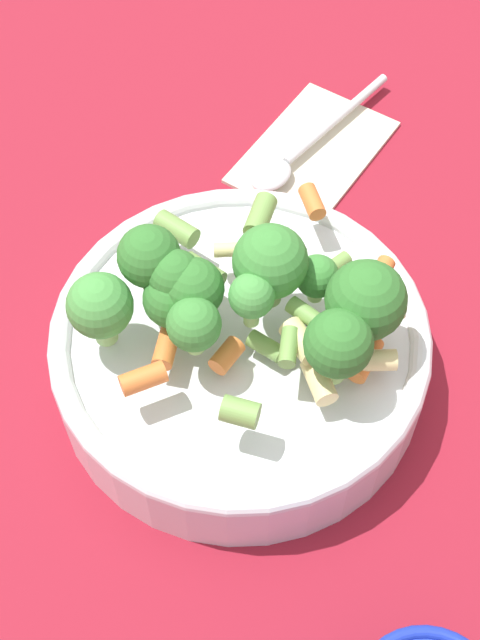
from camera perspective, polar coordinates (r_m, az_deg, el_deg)
name	(u,v)px	position (r m, az deg, el deg)	size (l,w,h in m)	color
ground_plane	(240,373)	(0.58, 0.00, -3.43)	(3.00, 3.00, 0.00)	maroon
bowl	(240,350)	(0.56, 0.00, -1.94)	(0.23, 0.23, 0.05)	silver
pasta_salad	(248,296)	(0.51, 0.52, 1.53)	(0.18, 0.17, 0.07)	#8CB766
napkin	(313,150)	(0.71, 4.71, 10.76)	(0.15, 0.11, 0.01)	beige
spoon	(298,152)	(0.69, 3.72, 10.67)	(0.16, 0.04, 0.01)	silver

